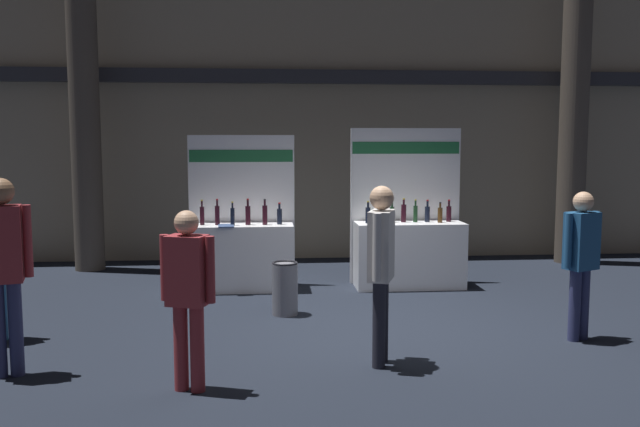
# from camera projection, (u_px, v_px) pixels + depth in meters

# --- Properties ---
(ground_plane) EXTENTS (26.76, 26.76, 0.00)m
(ground_plane) POSITION_uv_depth(u_px,v_px,m) (373.00, 328.00, 7.70)
(ground_plane) COLOR black
(hall_colonnade) EXTENTS (13.38, 1.29, 6.04)m
(hall_colonnade) POSITION_uv_depth(u_px,v_px,m) (332.00, 97.00, 12.09)
(hall_colonnade) COLOR gray
(hall_colonnade) RESTS_ON ground_plane
(exhibitor_booth_0) EXTENTS (1.57, 0.72, 2.26)m
(exhibitor_booth_0) POSITION_uv_depth(u_px,v_px,m) (242.00, 250.00, 9.68)
(exhibitor_booth_0) COLOR white
(exhibitor_booth_0) RESTS_ON ground_plane
(exhibitor_booth_1) EXTENTS (1.68, 0.66, 2.36)m
(exhibitor_booth_1) POSITION_uv_depth(u_px,v_px,m) (409.00, 247.00, 9.86)
(exhibitor_booth_1) COLOR white
(exhibitor_booth_1) RESTS_ON ground_plane
(trash_bin) EXTENTS (0.32, 0.32, 0.67)m
(trash_bin) POSITION_uv_depth(u_px,v_px,m) (285.00, 288.00, 8.26)
(trash_bin) COLOR slate
(trash_bin) RESTS_ON ground_plane
(visitor_1) EXTENTS (0.48, 0.32, 1.58)m
(visitor_1) POSITION_uv_depth(u_px,v_px,m) (188.00, 286.00, 5.65)
(visitor_1) COLOR maroon
(visitor_1) RESTS_ON ground_plane
(visitor_3) EXTENTS (0.48, 0.33, 1.83)m
(visitor_3) POSITION_uv_depth(u_px,v_px,m) (4.00, 259.00, 5.98)
(visitor_3) COLOR navy
(visitor_3) RESTS_ON ground_plane
(visitor_5) EXTENTS (0.32, 0.53, 1.74)m
(visitor_5) POSITION_uv_depth(u_px,v_px,m) (381.00, 260.00, 6.31)
(visitor_5) COLOR #23232D
(visitor_5) RESTS_ON ground_plane
(visitor_6) EXTENTS (0.47, 0.35, 1.62)m
(visitor_6) POSITION_uv_depth(u_px,v_px,m) (581.00, 254.00, 7.13)
(visitor_6) COLOR navy
(visitor_6) RESTS_ON ground_plane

